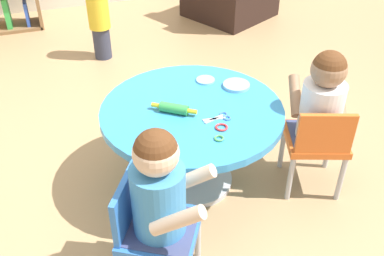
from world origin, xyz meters
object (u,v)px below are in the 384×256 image
(child_chair_left, at_px, (152,228))
(toddler_standing, at_px, (99,15))
(child_chair_right, at_px, (317,141))
(craft_table, at_px, (192,126))
(rolling_pin, at_px, (174,108))
(seated_child_right, at_px, (323,99))
(seated_child_left, at_px, (159,188))
(craft_scissors, at_px, (220,117))

(child_chair_left, bearing_deg, toddler_standing, 86.15)
(child_chair_right, bearing_deg, craft_table, 157.46)
(craft_table, bearing_deg, rolling_pin, -174.57)
(craft_table, xyz_separation_m, toddler_standing, (-0.20, 1.68, -0.01))
(child_chair_left, bearing_deg, seated_child_right, 18.78)
(seated_child_right, height_order, toddler_standing, seated_child_right)
(seated_child_left, xyz_separation_m, child_chair_right, (0.91, 0.31, -0.23))
(seated_child_left, distance_m, child_chair_right, 0.98)
(craft_table, height_order, child_chair_right, child_chair_right)
(child_chair_right, distance_m, toddler_standing, 2.08)
(seated_child_left, bearing_deg, seated_child_right, 20.54)
(child_chair_right, xyz_separation_m, craft_scissors, (-0.49, 0.12, 0.18))
(seated_child_right, bearing_deg, rolling_pin, 164.17)
(child_chair_left, distance_m, craft_scissors, 0.63)
(seated_child_right, bearing_deg, craft_table, 161.06)
(craft_table, distance_m, seated_child_left, 0.66)
(child_chair_left, distance_m, rolling_pin, 0.61)
(child_chair_right, relative_size, toddler_standing, 0.80)
(craft_table, relative_size, child_chair_left, 1.70)
(craft_scissors, bearing_deg, seated_child_right, -9.26)
(craft_table, distance_m, child_chair_right, 0.64)
(craft_scissors, bearing_deg, rolling_pin, 149.32)
(child_chair_left, bearing_deg, child_chair_right, 16.95)
(craft_scissors, bearing_deg, craft_table, 128.82)
(seated_child_right, relative_size, toddler_standing, 0.76)
(seated_child_left, height_order, child_chair_right, seated_child_left)
(child_chair_right, bearing_deg, rolling_pin, 161.00)
(seated_child_right, height_order, rolling_pin, seated_child_right)
(rolling_pin, relative_size, craft_scissors, 1.44)
(seated_child_left, xyz_separation_m, rolling_pin, (0.22, 0.54, -0.03))
(child_chair_right, height_order, seated_child_right, seated_child_right)
(seated_child_left, height_order, seated_child_right, same)
(rolling_pin, xyz_separation_m, craft_scissors, (0.19, -0.12, -0.02))
(seated_child_right, bearing_deg, seated_child_left, -159.46)
(seated_child_left, height_order, toddler_standing, seated_child_left)
(seated_child_left, distance_m, seated_child_right, 0.98)
(toddler_standing, bearing_deg, seated_child_left, -92.93)
(craft_table, relative_size, child_chair_right, 1.70)
(rolling_pin, height_order, craft_scissors, rolling_pin)
(craft_table, relative_size, seated_child_left, 1.79)
(child_chair_left, height_order, toddler_standing, toddler_standing)
(seated_child_right, bearing_deg, craft_scissors, 170.74)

